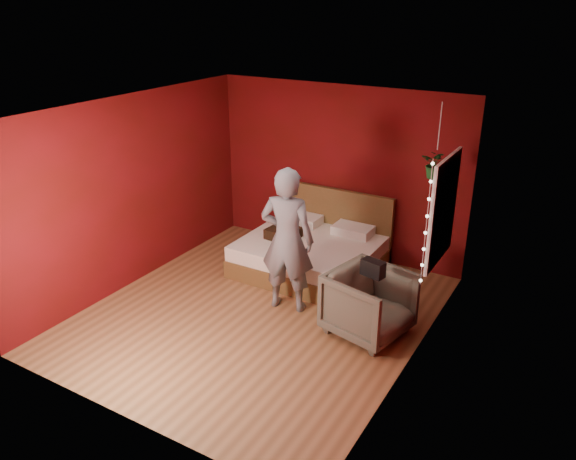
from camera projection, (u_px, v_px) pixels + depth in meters
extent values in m
plane|color=#91603A|center=(258.00, 313.00, 7.18)|extent=(4.50, 4.50, 0.00)
cube|color=maroon|center=(338.00, 172.00, 8.48)|extent=(4.00, 0.02, 2.60)
cube|color=maroon|center=(113.00, 302.00, 4.88)|extent=(4.00, 0.02, 2.60)
cube|color=maroon|center=(133.00, 191.00, 7.62)|extent=(0.02, 4.50, 2.60)
cube|color=maroon|center=(420.00, 256.00, 5.74)|extent=(0.02, 4.50, 2.60)
cube|color=white|center=(253.00, 109.00, 6.17)|extent=(4.00, 4.50, 0.02)
cube|color=white|center=(443.00, 210.00, 6.40)|extent=(0.04, 0.97, 1.27)
cube|color=black|center=(442.00, 210.00, 6.40)|extent=(0.02, 0.85, 1.15)
cube|color=white|center=(441.00, 210.00, 6.41)|extent=(0.03, 0.05, 1.15)
cube|color=white|center=(441.00, 210.00, 6.41)|extent=(0.03, 0.85, 0.05)
cylinder|color=silver|center=(426.00, 225.00, 5.99)|extent=(0.01, 0.01, 1.45)
sphere|color=#FFF2CC|center=(421.00, 281.00, 6.26)|extent=(0.04, 0.04, 0.04)
sphere|color=#FFF2CC|center=(422.00, 265.00, 6.18)|extent=(0.04, 0.04, 0.04)
sphere|color=#FFF2CC|center=(424.00, 249.00, 6.11)|extent=(0.04, 0.04, 0.04)
sphere|color=#FFF2CC|center=(426.00, 233.00, 6.03)|extent=(0.04, 0.04, 0.04)
sphere|color=#FFF2CC|center=(427.00, 216.00, 5.96)|extent=(0.04, 0.04, 0.04)
sphere|color=#FFF2CC|center=(429.00, 199.00, 5.88)|extent=(0.04, 0.04, 0.04)
sphere|color=#FFF2CC|center=(431.00, 182.00, 5.81)|extent=(0.04, 0.04, 0.04)
sphere|color=#FFF2CC|center=(433.00, 164.00, 5.73)|extent=(0.04, 0.04, 0.04)
cube|color=brown|center=(309.00, 263.00, 8.24)|extent=(1.92, 1.63, 0.27)
cube|color=white|center=(310.00, 248.00, 8.14)|extent=(1.88, 1.60, 0.21)
cube|color=brown|center=(334.00, 221.00, 8.70)|extent=(1.92, 0.08, 1.05)
cube|color=white|center=(302.00, 219.00, 8.71)|extent=(0.57, 0.36, 0.13)
cube|color=white|center=(353.00, 230.00, 8.31)|extent=(0.57, 0.36, 0.13)
imported|color=slate|center=(287.00, 240.00, 6.99)|extent=(0.77, 0.58, 1.89)
imported|color=#585345|center=(369.00, 304.00, 6.62)|extent=(1.05, 1.03, 0.80)
cube|color=black|center=(373.00, 268.00, 6.37)|extent=(0.29, 0.19, 0.19)
cube|color=black|center=(283.00, 233.00, 8.20)|extent=(0.45, 0.45, 0.15)
cylinder|color=silver|center=(440.00, 126.00, 6.74)|extent=(0.01, 0.01, 0.58)
imported|color=#185523|center=(436.00, 164.00, 6.92)|extent=(0.37, 0.34, 0.36)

